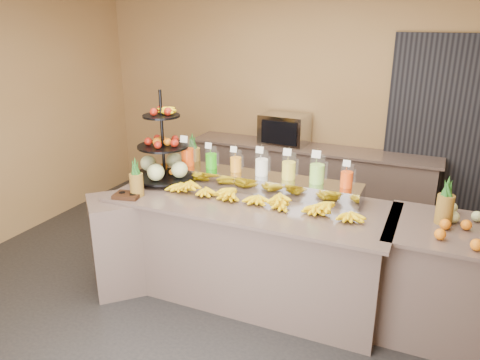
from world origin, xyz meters
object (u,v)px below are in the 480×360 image
Objects in this scene: banana_heap at (257,196)px; oven_warmer at (284,129)px; condiment_caddy at (127,195)px; fruit_stand at (167,159)px; right_fruit_pile at (463,225)px; pitcher_tray at (261,183)px.

oven_warmer is (-0.43, 1.96, 0.13)m from banana_heap.
condiment_caddy is 0.40× the size of oven_warmer.
fruit_stand is 2.01× the size of right_fruit_pile.
fruit_stand is at bearing 170.10° from banana_heap.
fruit_stand is 3.89× the size of condiment_caddy.
pitcher_tray is 0.96m from fruit_stand.
oven_warmer reaches higher than banana_heap.
banana_heap is 7.94× the size of condiment_caddy.
condiment_caddy is at bearing -87.70° from fruit_stand.
right_fruit_pile reaches higher than banana_heap.
oven_warmer is at bearing 73.50° from condiment_caddy.
oven_warmer is at bearing 102.24° from banana_heap.
pitcher_tray is at bearing 19.28° from fruit_stand.
oven_warmer reaches higher than condiment_caddy.
right_fruit_pile is (2.75, 0.40, 0.06)m from condiment_caddy.
fruit_stand is 2.66m from right_fruit_pile.
fruit_stand is 1.88m from oven_warmer.
pitcher_tray is at bearing 32.20° from condiment_caddy.
fruit_stand is at bearing 177.18° from right_fruit_pile.
oven_warmer is at bearing 101.76° from pitcher_tray.
condiment_caddy is at bearing -147.80° from pitcher_tray.
banana_heap is 1.17m from condiment_caddy.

